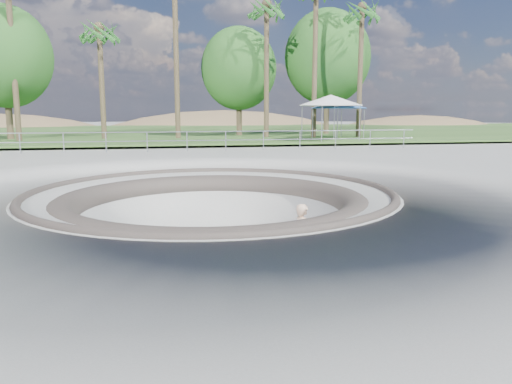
# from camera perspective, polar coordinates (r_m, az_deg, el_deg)

# --- Properties ---
(ground) EXTENTS (180.00, 180.00, 0.00)m
(ground) POSITION_cam_1_polar(r_m,az_deg,el_deg) (14.06, -5.08, -0.01)
(ground) COLOR #A9A8A4
(ground) RESTS_ON ground
(skate_bowl) EXTENTS (14.00, 14.00, 4.10)m
(skate_bowl) POSITION_cam_1_polar(r_m,az_deg,el_deg) (14.47, -4.97, -7.18)
(skate_bowl) COLOR #A9A8A4
(skate_bowl) RESTS_ON ground
(grass_strip) EXTENTS (180.00, 36.00, 0.12)m
(grass_strip) POSITION_cam_1_polar(r_m,az_deg,el_deg) (47.86, -9.37, 6.81)
(grass_strip) COLOR #304E1F
(grass_strip) RESTS_ON ground
(distant_hills) EXTENTS (103.20, 45.00, 28.60)m
(distant_hills) POSITION_cam_1_polar(r_m,az_deg,el_deg) (71.77, -6.76, 1.90)
(distant_hills) COLOR brown
(distant_hills) RESTS_ON ground
(safety_railing) EXTENTS (25.00, 0.06, 1.03)m
(safety_railing) POSITION_cam_1_polar(r_m,az_deg,el_deg) (25.89, -7.89, 5.78)
(safety_railing) COLOR gray
(safety_railing) RESTS_ON ground
(skateboard) EXTENTS (0.83, 0.51, 0.08)m
(skateboard) POSITION_cam_1_polar(r_m,az_deg,el_deg) (13.18, 5.28, -8.88)
(skateboard) COLOR brown
(skateboard) RESTS_ON ground
(skater) EXTENTS (0.50, 0.69, 1.74)m
(skater) POSITION_cam_1_polar(r_m,az_deg,el_deg) (12.93, 5.34, -5.15)
(skater) COLOR beige
(skater) RESTS_ON skateboard
(canopy_white) EXTENTS (5.79, 5.79, 2.97)m
(canopy_white) POSITION_cam_1_polar(r_m,az_deg,el_deg) (33.72, 8.53, 10.32)
(canopy_white) COLOR gray
(canopy_white) RESTS_ON ground
(canopy_blue) EXTENTS (5.23, 5.23, 2.76)m
(canopy_blue) POSITION_cam_1_polar(r_m,az_deg,el_deg) (36.31, 9.40, 9.92)
(canopy_blue) COLOR gray
(canopy_blue) RESTS_ON ground
(palm_b) EXTENTS (2.60, 2.60, 8.42)m
(palm_b) POSITION_cam_1_polar(r_m,az_deg,el_deg) (37.01, -17.47, 16.84)
(palm_b) COLOR brown
(palm_b) RESTS_ON ground
(palm_d) EXTENTS (2.60, 2.60, 10.32)m
(palm_d) POSITION_cam_1_polar(r_m,az_deg,el_deg) (37.74, 1.23, 19.82)
(palm_d) COLOR brown
(palm_d) RESTS_ON ground
(palm_f) EXTENTS (2.60, 2.60, 10.19)m
(palm_f) POSITION_cam_1_polar(r_m,az_deg,el_deg) (38.76, 12.03, 19.16)
(palm_f) COLOR brown
(palm_f) RESTS_ON ground
(bushy_tree_left) EXTENTS (6.27, 5.70, 9.04)m
(bushy_tree_left) POSITION_cam_1_polar(r_m,az_deg,el_deg) (38.46, -26.81, 13.64)
(bushy_tree_left) COLOR brown
(bushy_tree_left) RESTS_ON ground
(bushy_tree_mid) EXTENTS (5.86, 5.33, 8.46)m
(bushy_tree_mid) POSITION_cam_1_polar(r_m,az_deg,el_deg) (39.92, -1.97, 13.90)
(bushy_tree_mid) COLOR brown
(bushy_tree_mid) RESTS_ON ground
(bushy_tree_right) EXTENTS (7.09, 6.45, 10.23)m
(bushy_tree_right) POSITION_cam_1_polar(r_m,az_deg,el_deg) (42.71, 8.19, 15.01)
(bushy_tree_right) COLOR brown
(bushy_tree_right) RESTS_ON ground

